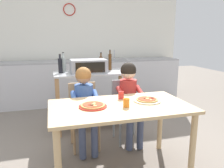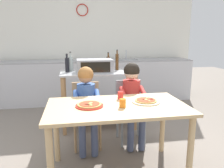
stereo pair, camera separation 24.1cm
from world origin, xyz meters
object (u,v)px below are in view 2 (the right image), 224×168
(dining_chair_left, at_px, (86,110))
(child_in_red_shirt, at_px, (132,93))
(bottle_brown_beer, at_px, (117,62))
(pizza_plate_cream, at_px, (146,101))
(kitchen_island_cart, at_px, (98,90))
(drinking_cup_red, at_px, (120,95))
(dining_chair_right, at_px, (130,106))
(bottle_squat_spirits, at_px, (71,64))
(pizza_plate_red_rimmed, at_px, (89,105))
(toaster_oven, at_px, (95,66))
(dining_table, at_px, (117,115))
(bottle_dark_olive_oil, at_px, (108,63))
(drinking_cup_orange, at_px, (123,103))
(child_in_blue_striped_shirt, at_px, (86,98))
(bottle_tall_green_wine, at_px, (67,64))

(dining_chair_left, distance_m, child_in_red_shirt, 0.62)
(bottle_brown_beer, height_order, pizza_plate_cream, bottle_brown_beer)
(bottle_brown_beer, distance_m, pizza_plate_cream, 1.33)
(kitchen_island_cart, distance_m, drinking_cup_red, 1.04)
(kitchen_island_cart, relative_size, dining_chair_right, 1.38)
(drinking_cup_red, bearing_deg, bottle_squat_spirits, 115.02)
(kitchen_island_cart, bearing_deg, child_in_red_shirt, -60.92)
(bottle_brown_beer, bearing_deg, child_in_red_shirt, -86.54)
(bottle_brown_beer, bearing_deg, bottle_squat_spirits, -179.49)
(pizza_plate_cream, relative_size, drinking_cup_red, 3.49)
(dining_chair_left, relative_size, child_in_red_shirt, 0.77)
(pizza_plate_red_rimmed, relative_size, pizza_plate_cream, 0.95)
(toaster_oven, bearing_deg, dining_table, -84.91)
(drinking_cup_red, bearing_deg, bottle_dark_olive_oil, 87.15)
(bottle_brown_beer, relative_size, drinking_cup_orange, 3.85)
(bottle_dark_olive_oil, distance_m, pizza_plate_red_rimmed, 1.51)
(child_in_red_shirt, bearing_deg, drinking_cup_red, -122.36)
(kitchen_island_cart, distance_m, pizza_plate_red_rimmed, 1.25)
(pizza_plate_red_rimmed, bearing_deg, kitchen_island_cart, 79.69)
(child_in_blue_striped_shirt, height_order, pizza_plate_red_rimmed, child_in_blue_striped_shirt)
(pizza_plate_red_rimmed, bearing_deg, bottle_tall_green_wine, 100.52)
(child_in_red_shirt, xyz_separation_m, drinking_cup_red, (-0.23, -0.37, 0.08))
(child_in_red_shirt, xyz_separation_m, pizza_plate_red_rimmed, (-0.58, -0.57, 0.05))
(bottle_squat_spirits, height_order, pizza_plate_cream, bottle_squat_spirits)
(toaster_oven, xyz_separation_m, dining_chair_right, (0.42, -0.50, -0.49))
(bottle_squat_spirits, distance_m, dining_table, 1.47)
(child_in_blue_striped_shirt, distance_m, drinking_cup_orange, 0.69)
(child_in_blue_striped_shirt, height_order, child_in_red_shirt, child_in_red_shirt)
(dining_table, bearing_deg, child_in_red_shirt, 61.79)
(toaster_oven, bearing_deg, pizza_plate_cream, -70.01)
(drinking_cup_red, bearing_deg, bottle_brown_beer, 80.74)
(kitchen_island_cart, height_order, pizza_plate_cream, kitchen_island_cart)
(bottle_brown_beer, bearing_deg, bottle_dark_olive_oil, 143.79)
(bottle_squat_spirits, relative_size, dining_chair_right, 0.36)
(pizza_plate_cream, bearing_deg, kitchen_island_cart, 107.07)
(child_in_blue_striped_shirt, bearing_deg, dining_table, -63.08)
(bottle_dark_olive_oil, relative_size, dining_chair_right, 0.34)
(pizza_plate_cream, bearing_deg, dining_chair_right, 90.04)
(drinking_cup_orange, bearing_deg, dining_table, 117.90)
(pizza_plate_red_rimmed, bearing_deg, dining_table, -2.89)
(dining_chair_left, bearing_deg, bottle_brown_beer, 52.48)
(dining_chair_right, xyz_separation_m, pizza_plate_red_rimmed, (-0.58, -0.68, 0.26))
(toaster_oven, height_order, bottle_brown_beer, bottle_brown_beer)
(bottle_tall_green_wine, distance_m, bottle_brown_beer, 0.77)
(dining_table, relative_size, pizza_plate_cream, 4.84)
(dining_table, distance_m, dining_chair_left, 0.73)
(toaster_oven, relative_size, drinking_cup_red, 6.36)
(bottle_dark_olive_oil, bearing_deg, child_in_red_shirt, -78.78)
(kitchen_island_cart, height_order, pizza_plate_red_rimmed, kitchen_island_cart)
(kitchen_island_cart, xyz_separation_m, pizza_plate_red_rimmed, (-0.22, -1.22, 0.16))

